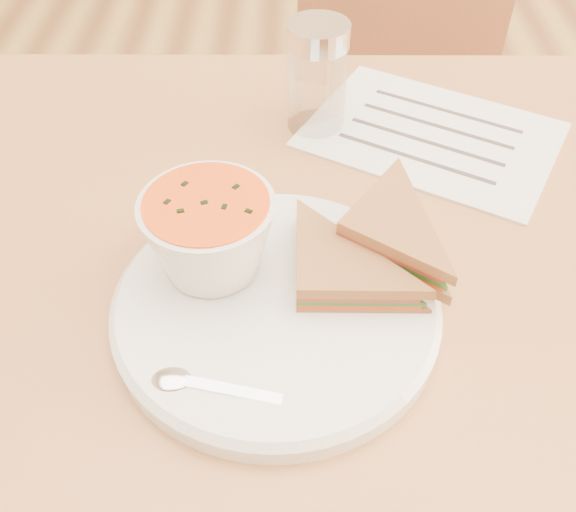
# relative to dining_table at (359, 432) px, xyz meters

# --- Properties ---
(dining_table) EXTENTS (1.00, 0.70, 0.75)m
(dining_table) POSITION_rel_dining_table_xyz_m (0.00, 0.00, 0.00)
(dining_table) COLOR brown
(dining_table) RESTS_ON floor
(chair_far) EXTENTS (0.44, 0.44, 0.97)m
(chair_far) POSITION_rel_dining_table_xyz_m (0.13, 0.63, 0.11)
(chair_far) COLOR brown
(chair_far) RESTS_ON floor
(plate) EXTENTS (0.29, 0.29, 0.02)m
(plate) POSITION_rel_dining_table_xyz_m (-0.11, -0.10, 0.38)
(plate) COLOR white
(plate) RESTS_ON dining_table
(soup_bowl) EXTENTS (0.14, 0.14, 0.08)m
(soup_bowl) POSITION_rel_dining_table_xyz_m (-0.16, -0.06, 0.43)
(soup_bowl) COLOR white
(soup_bowl) RESTS_ON plate
(sandwich_half_a) EXTENTS (0.11, 0.11, 0.03)m
(sandwich_half_a) POSITION_rel_dining_table_xyz_m (-0.09, -0.11, 0.41)
(sandwich_half_a) COLOR #9F6C38
(sandwich_half_a) RESTS_ON plate
(sandwich_half_b) EXTENTS (0.15, 0.15, 0.03)m
(sandwich_half_b) POSITION_rel_dining_table_xyz_m (-0.06, -0.05, 0.42)
(sandwich_half_b) COLOR #9F6C38
(sandwich_half_b) RESTS_ON plate
(spoon) EXTENTS (0.16, 0.06, 0.01)m
(spoon) POSITION_rel_dining_table_xyz_m (-0.14, -0.19, 0.40)
(spoon) COLOR silver
(spoon) RESTS_ON plate
(paper_menu) EXTENTS (0.33, 0.30, 0.00)m
(paper_menu) POSITION_rel_dining_table_xyz_m (0.06, 0.17, 0.38)
(paper_menu) COLOR white
(paper_menu) RESTS_ON dining_table
(condiment_shaker) EXTENTS (0.09, 0.09, 0.12)m
(condiment_shaker) POSITION_rel_dining_table_xyz_m (-0.07, 0.19, 0.44)
(condiment_shaker) COLOR silver
(condiment_shaker) RESTS_ON dining_table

